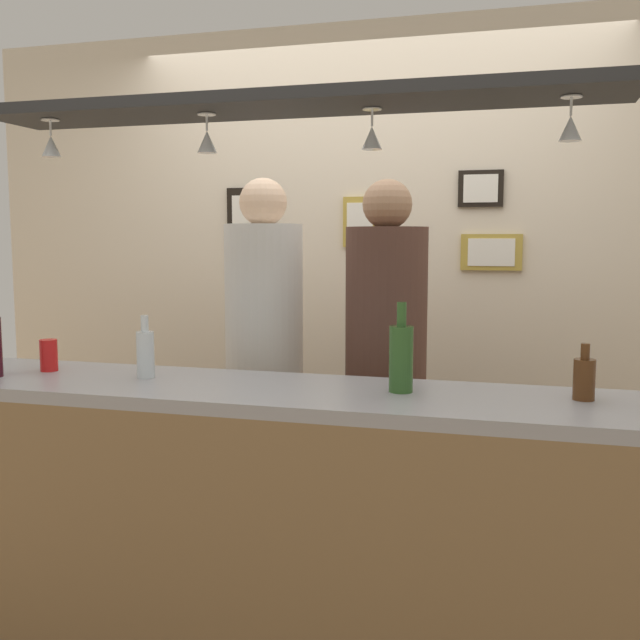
{
  "coord_description": "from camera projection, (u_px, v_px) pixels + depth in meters",
  "views": [
    {
      "loc": [
        0.77,
        -2.66,
        1.5
      ],
      "look_at": [
        0.0,
        0.1,
        1.18
      ],
      "focal_mm": 40.7,
      "sensor_mm": 36.0,
      "label": 1
    }
  ],
  "objects": [
    {
      "name": "ground_plane",
      "position": [
        313.0,
        612.0,
        2.92
      ],
      "size": [
        8.0,
        8.0,
        0.0
      ],
      "primitive_type": "plane",
      "color": "olive"
    },
    {
      "name": "person_middle_brown_shirt",
      "position": [
        386.0,
        346.0,
        3.03
      ],
      "size": [
        0.34,
        0.34,
        1.74
      ],
      "color": "#2D334C",
      "rests_on": "ground_plane"
    },
    {
      "name": "person_left_white_patterned_shirt",
      "position": [
        264.0,
        338.0,
        3.17
      ],
      "size": [
        0.34,
        0.34,
        1.76
      ],
      "color": "#2D334C",
      "rests_on": "ground_plane"
    },
    {
      "name": "hanging_wineglass_far_left",
      "position": [
        51.0,
        145.0,
        2.62
      ],
      "size": [
        0.07,
        0.07,
        0.13
      ],
      "color": "silver",
      "rests_on": "overhead_glass_rack"
    },
    {
      "name": "bottle_beer_brown_stubby",
      "position": [
        584.0,
        378.0,
        2.28
      ],
      "size": [
        0.07,
        0.07,
        0.18
      ],
      "color": "#512D14",
      "rests_on": "bar_counter"
    },
    {
      "name": "bar_counter",
      "position": [
        271.0,
        493.0,
        2.36
      ],
      "size": [
        2.7,
        0.55,
        0.99
      ],
      "color": "#99999E",
      "rests_on": "ground_plane"
    },
    {
      "name": "picture_frame_caricature",
      "position": [
        250.0,
        220.0,
        3.93
      ],
      "size": [
        0.26,
        0.02,
        0.34
      ],
      "color": "black",
      "rests_on": "back_wall"
    },
    {
      "name": "picture_frame_upper_small",
      "position": [
        481.0,
        189.0,
        3.59
      ],
      "size": [
        0.22,
        0.02,
        0.18
      ],
      "color": "black",
      "rests_on": "back_wall"
    },
    {
      "name": "overhead_glass_rack",
      "position": [
        288.0,
        103.0,
        2.41
      ],
      "size": [
        2.2,
        0.36,
        0.04
      ],
      "primitive_type": "cube",
      "color": "black"
    },
    {
      "name": "bottle_soda_clear",
      "position": [
        145.0,
        353.0,
        2.64
      ],
      "size": [
        0.06,
        0.06,
        0.23
      ],
      "color": "silver",
      "rests_on": "bar_counter"
    },
    {
      "name": "hanging_wineglass_left",
      "position": [
        207.0,
        141.0,
        2.5
      ],
      "size": [
        0.07,
        0.07,
        0.13
      ],
      "color": "silver",
      "rests_on": "overhead_glass_rack"
    },
    {
      "name": "picture_frame_crest",
      "position": [
        360.0,
        222.0,
        3.77
      ],
      "size": [
        0.18,
        0.02,
        0.26
      ],
      "color": "#B29338",
      "rests_on": "back_wall"
    },
    {
      "name": "back_wall",
      "position": [
        370.0,
        276.0,
        3.83
      ],
      "size": [
        4.4,
        0.06,
        2.6
      ],
      "primitive_type": "cube",
      "color": "beige",
      "rests_on": "ground_plane"
    },
    {
      "name": "hanging_wineglass_center_left",
      "position": [
        372.0,
        136.0,
        2.4
      ],
      "size": [
        0.07,
        0.07,
        0.13
      ],
      "color": "silver",
      "rests_on": "overhead_glass_rack"
    },
    {
      "name": "picture_frame_lower_pair",
      "position": [
        491.0,
        252.0,
        3.61
      ],
      "size": [
        0.3,
        0.02,
        0.18
      ],
      "color": "#B29338",
      "rests_on": "back_wall"
    },
    {
      "name": "hanging_wineglass_center",
      "position": [
        570.0,
        127.0,
        2.19
      ],
      "size": [
        0.07,
        0.07,
        0.13
      ],
      "color": "silver",
      "rests_on": "overhead_glass_rack"
    },
    {
      "name": "drink_can",
      "position": [
        49.0,
        355.0,
        2.78
      ],
      "size": [
        0.07,
        0.07,
        0.12
      ],
      "primitive_type": "cylinder",
      "color": "red",
      "rests_on": "bar_counter"
    },
    {
      "name": "bottle_champagne_green",
      "position": [
        401.0,
        357.0,
        2.4
      ],
      "size": [
        0.08,
        0.08,
        0.3
      ],
      "color": "#2D5623",
      "rests_on": "bar_counter"
    }
  ]
}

